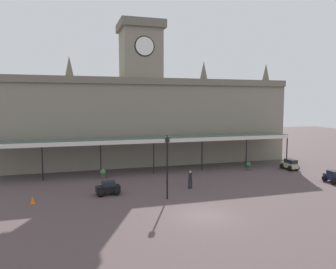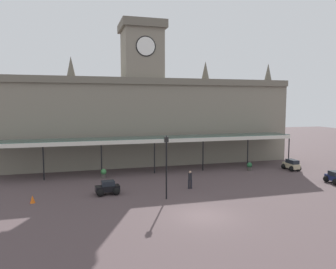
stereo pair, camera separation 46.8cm
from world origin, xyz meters
name	(u,v)px [view 1 (the left image)]	position (x,y,z in m)	size (l,w,h in m)	color
ground_plane	(204,216)	(0.00, 0.00, 0.00)	(140.00, 140.00, 0.00)	#4E3F41
station_building	(141,117)	(0.00, 21.07, 6.06)	(38.90, 6.37, 17.99)	gray
entrance_canopy	(151,139)	(0.00, 15.66, 3.79)	(35.04, 3.26, 3.94)	#38564C
car_black_sedan	(108,189)	(-5.86, 7.33, 0.50)	(2.11, 1.62, 1.19)	black
car_beige_estate	(290,165)	(15.91, 11.75, 0.56)	(1.59, 2.28, 1.27)	tan
car_navy_sedan	(334,178)	(15.99, 5.14, 0.50)	(1.64, 2.12, 1.19)	#19214C
pedestrian_crossing_forecourt	(190,179)	(1.64, 7.19, 0.91)	(0.39, 0.34, 1.67)	black
victorian_lamppost	(167,160)	(-1.33, 4.64, 3.26)	(0.30, 0.30, 5.28)	black
traffic_cone	(33,200)	(-11.79, 6.50, 0.31)	(0.40, 0.40, 0.62)	orange
planter_near_kerb	(103,174)	(-5.68, 13.69, 0.49)	(0.60, 0.60, 0.96)	#47423D
planter_by_canopy	(248,166)	(11.04, 12.86, 0.49)	(0.60, 0.60, 0.96)	#47423D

